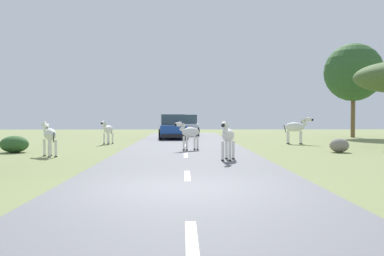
{
  "coord_description": "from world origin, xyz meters",
  "views": [
    {
      "loc": [
        0.14,
        -9.39,
        1.63
      ],
      "look_at": [
        0.62,
        13.48,
        1.02
      ],
      "focal_mm": 40.02,
      "sensor_mm": 36.0,
      "label": 1
    }
  ],
  "objects": [
    {
      "name": "tree_3",
      "position": [
        13.49,
        23.91,
        5.09
      ],
      "size": [
        4.51,
        4.51,
        7.36
      ],
      "color": "brown",
      "rests_on": "ground_plane"
    },
    {
      "name": "zebra_2",
      "position": [
        -4.34,
        16.07,
        0.86
      ],
      "size": [
        0.64,
        1.49,
        1.44
      ],
      "rotation": [
        0.0,
        0.0,
        2.88
      ],
      "color": "silver",
      "rests_on": "ground_plane"
    },
    {
      "name": "zebra_4",
      "position": [
        -5.33,
        8.17,
        0.89
      ],
      "size": [
        1.07,
        1.41,
        1.49
      ],
      "rotation": [
        0.0,
        0.0,
        0.59
      ],
      "color": "silver",
      "rests_on": "ground_plane"
    },
    {
      "name": "lane_markings",
      "position": [
        0.25,
        -1.0,
        0.05
      ],
      "size": [
        0.16,
        56.0,
        0.01
      ],
      "color": "silver",
      "rests_on": "road"
    },
    {
      "name": "bush_0",
      "position": [
        -7.52,
        10.15,
        0.38
      ],
      "size": [
        1.26,
        1.14,
        0.76
      ],
      "primitive_type": "ellipsoid",
      "color": "#2D5628",
      "rests_on": "ground_plane"
    },
    {
      "name": "rock_0",
      "position": [
        7.27,
        9.91,
        0.32
      ],
      "size": [
        0.86,
        0.79,
        0.64
      ],
      "primitive_type": "ellipsoid",
      "color": "gray",
      "rests_on": "ground_plane"
    },
    {
      "name": "ground_plane",
      "position": [
        0.0,
        0.0,
        0.0
      ],
      "size": [
        90.0,
        90.0,
        0.0
      ],
      "primitive_type": "plane",
      "color": "olive"
    },
    {
      "name": "zebra_0",
      "position": [
        1.76,
        6.06,
        0.93
      ],
      "size": [
        0.71,
        1.52,
        1.48
      ],
      "rotation": [
        0.0,
        0.0,
        2.84
      ],
      "color": "silver",
      "rests_on": "road"
    },
    {
      "name": "zebra_1",
      "position": [
        0.44,
        10.86,
        0.88
      ],
      "size": [
        1.31,
        0.99,
        1.39
      ],
      "rotation": [
        0.0,
        0.0,
        2.16
      ],
      "color": "silver",
      "rests_on": "road"
    },
    {
      "name": "road",
      "position": [
        0.25,
        0.0,
        0.03
      ],
      "size": [
        6.0,
        64.0,
        0.05
      ],
      "primitive_type": "cube",
      "color": "slate",
      "rests_on": "ground_plane"
    },
    {
      "name": "zebra_3",
      "position": [
        6.88,
        15.91,
        0.99
      ],
      "size": [
        1.65,
        1.02,
        1.66
      ],
      "rotation": [
        0.0,
        0.0,
        4.26
      ],
      "color": "silver",
      "rests_on": "ground_plane"
    },
    {
      "name": "car_0",
      "position": [
        0.49,
        26.32,
        0.85
      ],
      "size": [
        2.13,
        4.4,
        1.74
      ],
      "rotation": [
        0.0,
        0.0,
        3.11
      ],
      "color": "silver",
      "rests_on": "road"
    },
    {
      "name": "car_1",
      "position": [
        -0.6,
        21.18,
        0.85
      ],
      "size": [
        2.21,
        4.43,
        1.74
      ],
      "rotation": [
        0.0,
        0.0,
        3.2
      ],
      "color": "#1E479E",
      "rests_on": "road"
    }
  ]
}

